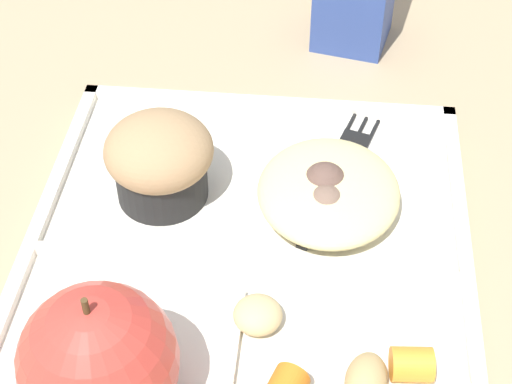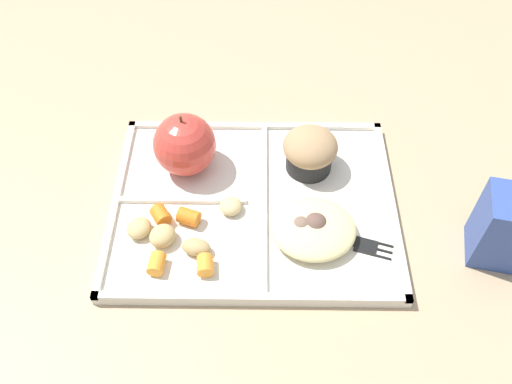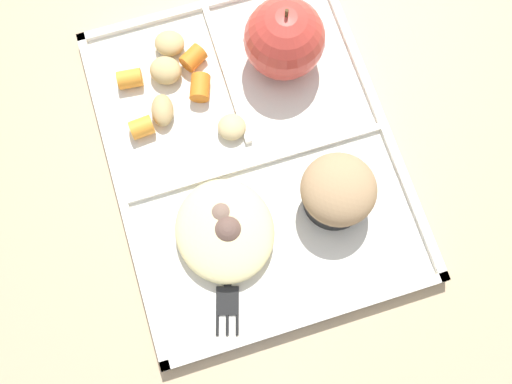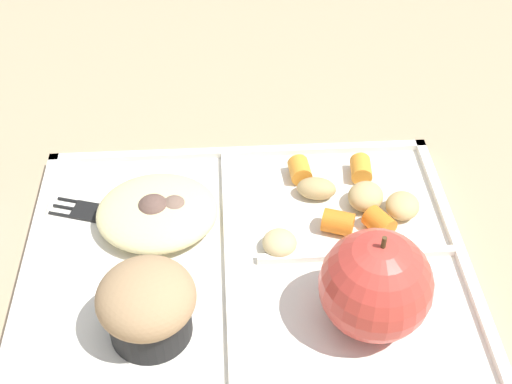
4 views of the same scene
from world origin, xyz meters
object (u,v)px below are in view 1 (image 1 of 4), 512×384
Objects in this scene: bran_muffin at (160,160)px; plastic_fork at (342,166)px; green_apple at (99,362)px; lunch_tray at (242,290)px.

plastic_fork is (0.04, -0.13, -0.03)m from bran_muffin.
bran_muffin is (0.17, 0.00, -0.01)m from green_apple.
lunch_tray is at bearing 152.50° from plastic_fork.
green_apple is 1.27× the size of bran_muffin.
lunch_tray is at bearing -140.03° from bran_muffin.
green_apple is at bearing 149.17° from plastic_fork.
bran_muffin reaches higher than plastic_fork.
green_apple is at bearing 145.30° from lunch_tray.
green_apple is 0.25m from plastic_fork.
lunch_tray reaches higher than plastic_fork.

